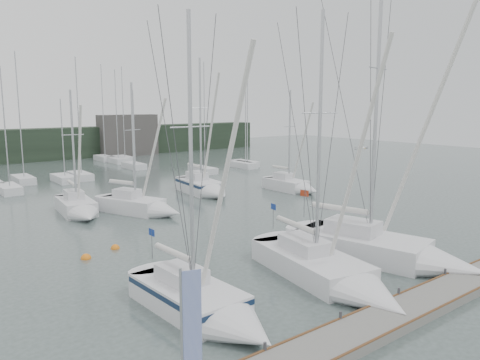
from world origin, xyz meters
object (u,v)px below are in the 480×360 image
at_px(sailboat_mid_d, 206,188).
at_px(sailboat_mid_e, 295,187).
at_px(buoy_a, 115,249).
at_px(dock_banner, 188,324).
at_px(sailboat_mid_c, 145,207).
at_px(sailboat_near_left, 209,308).
at_px(sailboat_mid_b, 80,210).
at_px(sailboat_near_right, 399,253).
at_px(buoy_c, 86,259).
at_px(sailboat_near_center, 338,278).

height_order(sailboat_mid_d, sailboat_mid_e, sailboat_mid_d).
distance_m(buoy_a, dock_banner, 17.23).
relative_size(sailboat_mid_c, sailboat_mid_d, 0.80).
relative_size(sailboat_near_left, dock_banner, 3.30).
relative_size(sailboat_near_left, sailboat_mid_b, 1.26).
bearing_deg(sailboat_mid_e, sailboat_mid_c, 177.08).
height_order(sailboat_near_right, sailboat_mid_c, sailboat_near_right).
bearing_deg(sailboat_mid_d, sailboat_mid_e, -21.55).
distance_m(sailboat_near_right, sailboat_mid_e, 22.02).
bearing_deg(sailboat_mid_b, dock_banner, -96.67).
relative_size(sailboat_near_left, sailboat_mid_e, 1.23).
bearing_deg(sailboat_mid_c, buoy_a, -151.14).
xyz_separation_m(sailboat_mid_d, dock_banner, (-18.72, -27.36, 2.17)).
bearing_deg(sailboat_near_left, sailboat_mid_b, 81.75).
bearing_deg(sailboat_mid_c, dock_banner, -136.61).
xyz_separation_m(sailboat_mid_b, dock_banner, (-5.80, -26.14, 2.28)).
bearing_deg(buoy_c, buoy_a, 20.21).
bearing_deg(sailboat_mid_d, buoy_c, -137.61).
height_order(sailboat_near_right, dock_banner, sailboat_near_right).
height_order(sailboat_mid_c, sailboat_mid_d, sailboat_mid_d).
bearing_deg(sailboat_mid_c, sailboat_mid_e, -24.69).
xyz_separation_m(sailboat_mid_b, sailboat_mid_d, (12.93, 1.22, 0.11)).
bearing_deg(dock_banner, buoy_a, 90.96).
bearing_deg(buoy_c, sailboat_near_center, -55.46).
bearing_deg(sailboat_near_right, buoy_a, 118.51).
bearing_deg(sailboat_mid_e, sailboat_mid_d, 150.77).
bearing_deg(sailboat_mid_d, sailboat_near_left, -116.90).
relative_size(sailboat_mid_b, sailboat_mid_c, 0.95).
distance_m(sailboat_near_center, dock_banner, 11.54).
xyz_separation_m(sailboat_near_left, sailboat_near_center, (6.92, -0.94, -0.03)).
bearing_deg(sailboat_mid_e, dock_banner, -140.54).
distance_m(sailboat_near_right, sailboat_mid_c, 20.54).
xyz_separation_m(sailboat_near_left, sailboat_mid_c, (6.48, 18.94, 0.01)).
xyz_separation_m(sailboat_mid_c, buoy_a, (-5.64, -7.20, -0.58)).
bearing_deg(sailboat_mid_b, buoy_a, -91.01).
bearing_deg(buoy_a, dock_banner, -105.78).
height_order(sailboat_mid_c, buoy_c, sailboat_mid_c).
bearing_deg(sailboat_near_left, sailboat_mid_c, 68.21).
distance_m(sailboat_near_left, buoy_a, 11.79).
distance_m(sailboat_mid_c, sailboat_mid_e, 16.53).
height_order(sailboat_near_center, buoy_a, sailboat_near_center).
relative_size(sailboat_near_center, dock_banner, 3.53).
height_order(buoy_c, dock_banner, dock_banner).
distance_m(sailboat_near_left, buoy_c, 11.05).
distance_m(sailboat_mid_b, sailboat_mid_d, 12.98).
bearing_deg(dock_banner, sailboat_near_left, 67.37).
height_order(sailboat_mid_e, buoy_a, sailboat_mid_e).
distance_m(sailboat_near_center, buoy_c, 14.46).
xyz_separation_m(sailboat_mid_e, buoy_c, (-24.28, -7.51, -0.54)).
bearing_deg(dock_banner, sailboat_mid_d, 72.35).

